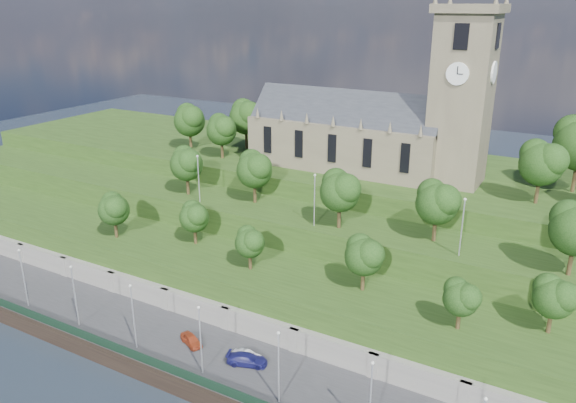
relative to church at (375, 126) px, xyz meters
The scene contains 16 objects.
promenade 45.42m from the church, 91.13° to the right, with size 160.00×12.00×2.00m, color #2D2D30.
quay_wall 50.78m from the church, 90.98° to the right, with size 160.00×0.50×2.20m, color black.
fence 49.57m from the church, 91.00° to the right, with size 160.00×0.10×1.20m, color black.
retaining_wall 39.48m from the church, 91.33° to the right, with size 160.00×2.10×5.00m.
embankment_lower 33.57m from the church, 91.61° to the right, with size 160.00×12.00×8.00m, color #213B13.
embankment_upper 23.71m from the church, 92.66° to the right, with size 160.00×10.00×12.00m, color #213B13.
hilltop 15.57m from the church, 101.11° to the left, with size 160.00×32.00×15.00m, color #213B13.
church is the anchor object (origin of this frame).
trees_lower 29.63m from the church, 89.01° to the right, with size 64.48×8.51×7.07m.
trees_upper 18.88m from the church, 77.78° to the right, with size 62.18×8.66×8.67m.
trees_hilltop 4.03m from the church, ahead, with size 74.74×16.42×11.22m.
lamp_posts_promenade 46.30m from the church, 93.67° to the right, with size 60.36×0.36×8.52m.
lamp_posts_upper 20.93m from the church, 92.26° to the right, with size 40.36×0.36×7.53m.
car_left 45.05m from the church, 100.49° to the right, with size 1.48×3.67×1.25m, color #973519.
car_middle 43.99m from the church, 89.42° to the right, with size 1.29×3.71×1.22m, color #BBBBC0.
car_right 44.44m from the church, 88.85° to the right, with size 1.91×4.69×1.36m, color #171853.
Camera 1 is at (32.56, -39.01, 41.54)m, focal length 35.00 mm.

